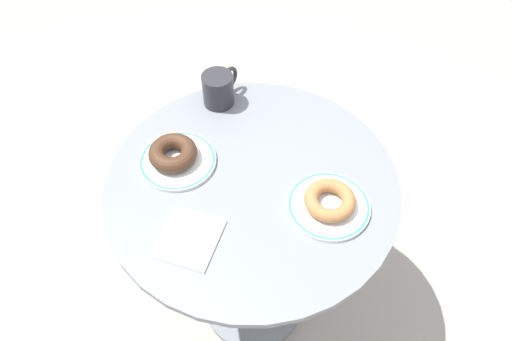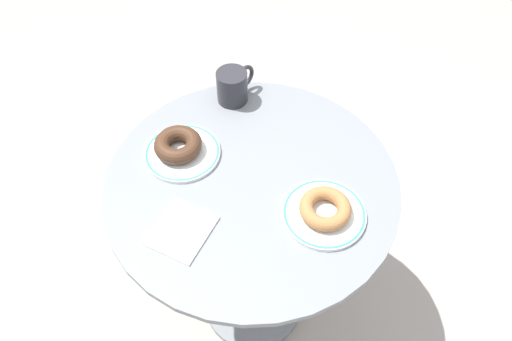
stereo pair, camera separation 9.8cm
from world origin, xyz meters
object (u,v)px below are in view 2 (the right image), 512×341
Objects in this scene: paper_napkin at (181,230)px; coffee_mug at (233,86)px; donut_chocolate at (177,146)px; donut_cinnamon at (325,208)px; cafe_table at (252,225)px; plate_left at (183,151)px; plate_right at (324,214)px.

coffee_mug reaches higher than paper_napkin.
donut_chocolate is at bearing -97.79° from coffee_mug.
coffee_mug is (-0.37, 0.26, 0.02)m from donut_cinnamon.
donut_chocolate is at bearing 122.58° from paper_napkin.
donut_chocolate reaches higher than cafe_table.
donut_cinnamon is at bearing -35.50° from coffee_mug.
cafe_table is 6.03× the size of donut_chocolate.
plate_left is 1.59× the size of donut_chocolate.
donut_cinnamon is at bearing -2.44° from donut_chocolate.
paper_napkin is at bearing -147.27° from plate_right.
plate_right is 1.55× the size of coffee_mug.
plate_right is 1.41× the size of paper_napkin.
plate_left is (-0.20, 0.00, 0.22)m from cafe_table.
donut_chocolate is at bearing -178.90° from cafe_table.
paper_napkin is (-0.08, -0.20, 0.21)m from cafe_table.
plate_left is 0.24m from coffee_mug.
plate_left is 0.39m from plate_right.
paper_napkin is 1.10× the size of coffee_mug.
donut_chocolate is 1.01× the size of donut_cinnamon.
plate_right is 0.33m from paper_napkin.
coffee_mug is at bearing 101.69° from paper_napkin.
donut_cinnamon is 0.33m from paper_napkin.
plate_right is at bearing -2.44° from donut_chocolate.
donut_chocolate is (-0.01, -0.01, 0.03)m from plate_left.
donut_cinnamon is at bearing -3.69° from plate_left.
coffee_mug reaches higher than donut_chocolate.
plate_left reaches higher than paper_napkin.
donut_chocolate reaches higher than plate_left.
paper_napkin is at bearing -147.27° from donut_cinnamon.
coffee_mug is (0.02, 0.24, 0.04)m from plate_left.
paper_napkin is at bearing -78.31° from coffee_mug.
coffee_mug is (-0.17, 0.24, 0.26)m from cafe_table.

